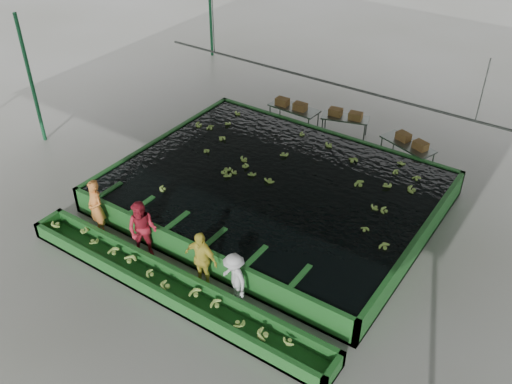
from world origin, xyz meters
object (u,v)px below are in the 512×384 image
Objects in this scene: worker_b at (142,230)px; worker_d at (234,278)px; worker_c at (201,259)px; box_stack_mid at (345,117)px; packing_table_right at (406,154)px; flotation_tank at (273,191)px; box_stack_left at (291,107)px; packing_table_left at (294,118)px; box_stack_right at (411,144)px; packing_table_mid at (344,127)px; sorting_trough at (170,287)px; worker_a at (96,207)px.

worker_d is (3.24, 0.00, -0.15)m from worker_b.
worker_c is 9.68m from box_stack_mid.
worker_b is 0.92× the size of packing_table_right.
flotation_tank is 5.25m from box_stack_left.
box_stack_right is (4.94, -0.13, 0.45)m from packing_table_left.
packing_table_left is at bearing 135.83° from worker_d.
flotation_tank reaches higher than packing_table_mid.
worker_c reaches higher than worker_d.
worker_c is at bearing -84.03° from flotation_tank.
packing_table_right is 0.47m from box_stack_right.
box_stack_right is (2.83, 4.67, 0.47)m from flotation_tank.
worker_a is (-3.59, 0.80, 0.67)m from sorting_trough.
packing_table_right is at bearing -1.67° from packing_table_left.
sorting_trough is at bearing -89.28° from box_stack_mid.
worker_a is at bearing -125.62° from box_stack_right.
flotation_tank is 5.64× the size of worker_c.
box_stack_right is at bearing 72.56° from worker_c.
box_stack_mid is at bearing 90.89° from worker_c.
packing_table_right is at bearing 41.04° from worker_b.
worker_d is 0.76× the size of packing_table_right.
worker_b is (-1.69, -4.30, 0.47)m from flotation_tank.
packing_table_left reaches higher than flotation_tank.
packing_table_mid is at bearing 123.75° from worker_d.
sorting_trough is at bearing -90.00° from flotation_tank.
box_stack_left reaches higher than box_stack_mid.
box_stack_left is at bearing -162.97° from packing_table_mid.
box_stack_right is at bearing -13.44° from packing_table_mid.
packing_table_left reaches higher than packing_table_mid.
flotation_tank is 5.39m from packing_table_right.
sorting_trough is at bearing 0.01° from worker_a.
worker_c is (0.45, -4.30, 0.44)m from flotation_tank.
box_stack_right reaches higher than packing_table_left.
worker_c reaches higher than packing_table_mid.
flotation_tank is 5.41× the size of worker_a.
box_stack_mid reaches higher than packing_table_mid.
worker_d is 9.82m from packing_table_mid.
worker_d is at bearing -68.06° from packing_table_left.
packing_table_mid is (-0.13, 10.47, 0.17)m from sorting_trough.
worker_c is 1.15× the size of worker_d.
flotation_tank is 5.41× the size of worker_b.
box_stack_right is (1.28, 8.97, 0.15)m from worker_d.
sorting_trough is 1.12m from worker_c.
sorting_trough is at bearing -121.88° from worker_c.
sorting_trough is 10.47m from packing_table_mid.
packing_table_right is at bearing 74.42° from sorting_trough.
box_stack_left is at bearing 115.08° from flotation_tank.
box_stack_mid is (-0.00, -0.01, 0.42)m from packing_table_mid.
box_stack_left is at bearing 102.69° from sorting_trough.
worker_a is 10.27m from box_stack_mid.
worker_d reaches higher than box_stack_mid.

